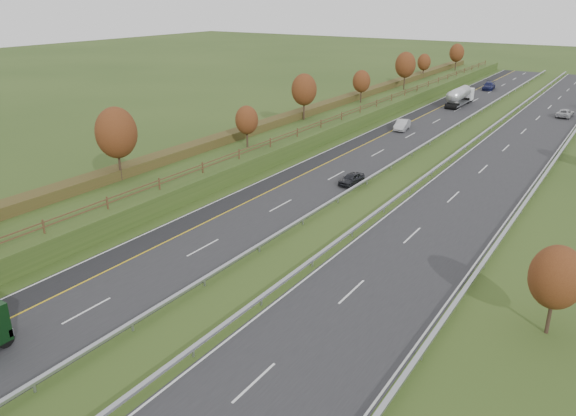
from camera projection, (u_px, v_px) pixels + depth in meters
name	position (u px, v px, depth m)	size (l,w,h in m)	color
ground	(415.00, 168.00, 69.31)	(400.00, 400.00, 0.00)	#2E4418
near_carriageway	(373.00, 150.00, 77.26)	(10.50, 200.00, 0.04)	#242427
far_carriageway	(496.00, 169.00, 68.96)	(10.50, 200.00, 0.04)	#242427
hard_shoulder	(348.00, 146.00, 79.14)	(3.00, 200.00, 0.04)	black
lane_markings	(417.00, 157.00, 73.93)	(26.75, 200.00, 0.01)	silver
embankment_left	(293.00, 131.00, 83.44)	(12.00, 200.00, 2.00)	#2E4418
hedge_left	(281.00, 120.00, 83.90)	(2.20, 180.00, 1.10)	#3D3D19
fence_left	(318.00, 124.00, 80.24)	(0.12, 189.06, 1.20)	#422B19
median_barrier_near	(412.00, 152.00, 74.18)	(0.32, 200.00, 0.71)	#989AA0
median_barrier_far	(450.00, 157.00, 71.61)	(0.32, 200.00, 0.71)	#989AA0
outer_barrier_far	(547.00, 172.00, 65.83)	(0.32, 200.00, 0.71)	#989AA0
trees_left	(282.00, 99.00, 78.70)	(6.64, 164.30, 7.66)	#2D2116
road_tanker	(460.00, 96.00, 107.64)	(2.40, 11.22, 3.46)	silver
car_dark_near	(351.00, 179.00, 63.10)	(1.53, 3.81, 1.30)	black
car_silver_mid	(402.00, 125.00, 88.44)	(1.71, 4.89, 1.61)	#AAAAAF
car_small_far	(489.00, 86.00, 125.63)	(2.31, 5.67, 1.65)	#151943
car_oncoming	(565.00, 113.00, 97.65)	(2.31, 5.01, 1.39)	#AFAFB4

